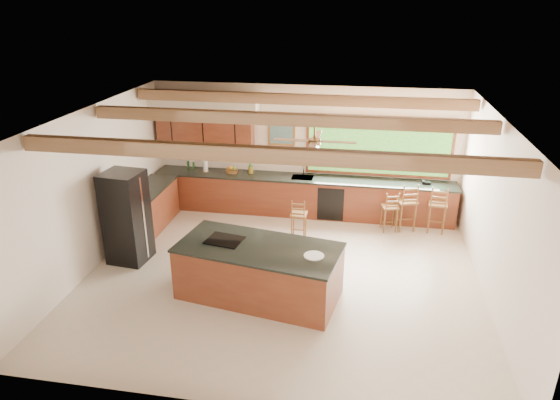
# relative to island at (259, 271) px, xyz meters

# --- Properties ---
(ground) EXTENTS (7.20, 7.20, 0.00)m
(ground) POSITION_rel_island_xyz_m (0.28, 0.70, -0.48)
(ground) COLOR beige
(ground) RESTS_ON ground
(room_shell) EXTENTS (7.27, 6.54, 3.02)m
(room_shell) POSITION_rel_island_xyz_m (0.11, 1.35, 1.73)
(room_shell) COLOR white
(room_shell) RESTS_ON ground
(counter_run) EXTENTS (7.12, 3.10, 1.22)m
(counter_run) POSITION_rel_island_xyz_m (-0.54, 3.22, -0.01)
(counter_run) COLOR brown
(counter_run) RESTS_ON ground
(island) EXTENTS (2.92, 1.74, 0.97)m
(island) POSITION_rel_island_xyz_m (0.00, 0.00, 0.00)
(island) COLOR brown
(island) RESTS_ON ground
(refrigerator) EXTENTS (0.78, 0.76, 1.82)m
(refrigerator) POSITION_rel_island_xyz_m (-2.77, 0.82, 0.43)
(refrigerator) COLOR black
(refrigerator) RESTS_ON ground
(bar_stool_a) EXTENTS (0.34, 0.34, 0.93)m
(bar_stool_a) POSITION_rel_island_xyz_m (0.38, 2.25, 0.07)
(bar_stool_a) COLOR brown
(bar_stool_a) RESTS_ON ground
(bar_stool_b) EXTENTS (0.41, 0.41, 0.94)m
(bar_stool_b) POSITION_rel_island_xyz_m (2.29, 2.97, 0.08)
(bar_stool_b) COLOR brown
(bar_stool_b) RESTS_ON ground
(bar_stool_c) EXTENTS (0.43, 0.43, 1.10)m
(bar_stool_c) POSITION_rel_island_xyz_m (3.32, 3.09, 0.17)
(bar_stool_c) COLOR brown
(bar_stool_c) RESTS_ON ground
(bar_stool_d) EXTENTS (0.50, 0.50, 1.12)m
(bar_stool_d) POSITION_rel_island_xyz_m (2.65, 3.09, 0.19)
(bar_stool_d) COLOR brown
(bar_stool_d) RESTS_ON ground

